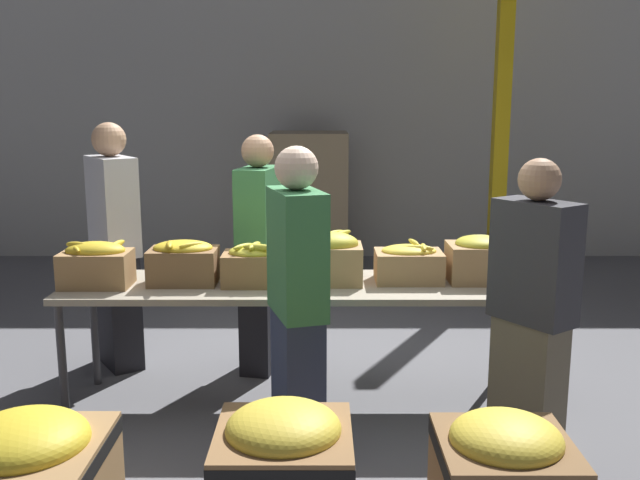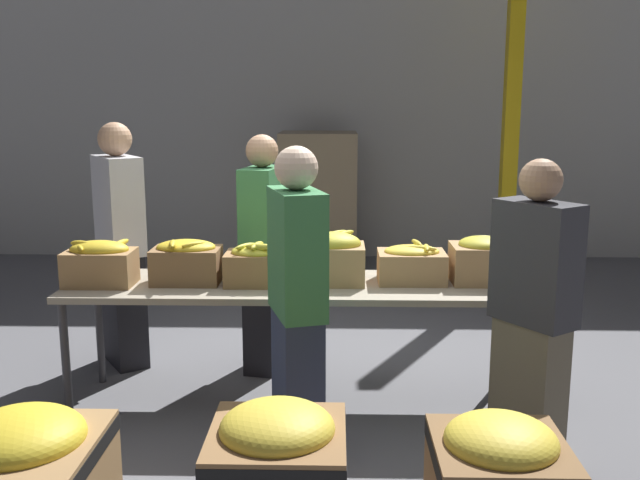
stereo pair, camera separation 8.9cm
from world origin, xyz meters
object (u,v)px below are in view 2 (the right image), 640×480
banana_box_0 (100,262)px  volunteer_3 (533,315)px  volunteer_2 (297,307)px  support_pillar (513,91)px  banana_box_4 (412,263)px  banana_box_5 (483,259)px  sorting_table (296,292)px  volunteer_1 (264,255)px  banana_box_2 (257,264)px  volunteer_0 (121,247)px  pallet_stack_0 (318,203)px  banana_box_3 (331,257)px  banana_box_1 (186,261)px

banana_box_0 → volunteer_3: (2.48, -0.64, -0.12)m
volunteer_2 → support_pillar: support_pillar is taller
banana_box_4 → volunteer_2: volunteer_2 is taller
banana_box_5 → banana_box_4: bearing=-179.3°
sorting_table → volunteer_1: (-0.26, 0.59, 0.10)m
volunteer_3 → volunteer_1: bearing=14.5°
banana_box_2 → volunteer_0: (-1.06, 0.69, -0.04)m
banana_box_4 → pallet_stack_0: bearing=100.6°
banana_box_0 → support_pillar: size_ratio=0.10×
banana_box_2 → support_pillar: (2.27, 3.16, 1.08)m
banana_box_5 → volunteer_3: volunteer_3 is taller
volunteer_0 → volunteer_1: (1.03, -0.07, -0.04)m
banana_box_3 → support_pillar: support_pillar is taller
support_pillar → volunteer_2: bearing=-117.6°
volunteer_2 → support_pillar: 4.45m
banana_box_5 → volunteer_1: (-1.42, 0.53, -0.10)m
banana_box_0 → volunteer_3: 2.56m
support_pillar → banana_box_4: bearing=-113.0°
banana_box_2 → banana_box_4: bearing=4.6°
volunteer_0 → banana_box_2: bearing=23.1°
banana_box_3 → volunteer_3: (1.06, -0.72, -0.15)m
volunteer_2 → pallet_stack_0: 4.33m
banana_box_2 → pallet_stack_0: (0.28, 3.68, -0.15)m
volunteer_0 → volunteer_3: 2.91m
banana_box_5 → pallet_stack_0: size_ratio=0.25×
banana_box_0 → volunteer_1: (0.94, 0.66, -0.10)m
banana_box_1 → volunteer_2: bearing=-42.5°
banana_box_3 → volunteer_0: (-1.51, 0.64, -0.08)m
sorting_table → banana_box_0: bearing=-177.1°
volunteer_0 → support_pillar: (3.33, 2.47, 1.13)m
support_pillar → volunteer_0: bearing=-143.4°
volunteer_1 → volunteer_2: (0.31, -1.26, 0.00)m
volunteer_0 → pallet_stack_0: bearing=122.2°
banana_box_2 → pallet_stack_0: 3.70m
volunteer_1 → pallet_stack_0: volunteer_1 is taller
banana_box_1 → pallet_stack_0: bearing=78.8°
banana_box_1 → banana_box_2: bearing=-2.9°
volunteer_3 → banana_box_1: bearing=35.0°
banana_box_0 → pallet_stack_0: pallet_stack_0 is taller
pallet_stack_0 → volunteer_3: bearing=-74.2°
sorting_table → support_pillar: bearing=57.1°
banana_box_4 → volunteer_0: 2.11m
volunteer_0 → volunteer_2: size_ratio=1.05×
support_pillar → volunteer_1: bearing=-132.0°
banana_box_4 → volunteer_2: size_ratio=0.25×
pallet_stack_0 → banana_box_3: bearing=-87.3°
pallet_stack_0 → banana_box_4: bearing=-79.4°
banana_box_1 → volunteer_1: size_ratio=0.25×
banana_box_0 → volunteer_1: bearing=34.9°
volunteer_2 → sorting_table: bearing=-12.6°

